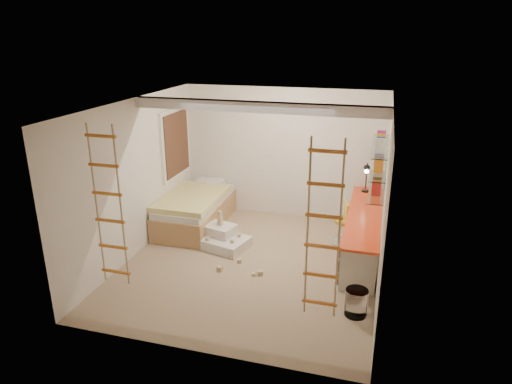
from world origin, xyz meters
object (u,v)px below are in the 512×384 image
(desk, at_px, (363,232))
(play_platform, at_px, (223,239))
(bed, at_px, (196,210))
(swivel_chair, at_px, (345,229))

(desk, height_order, play_platform, desk)
(bed, bearing_deg, play_platform, -41.76)
(desk, bearing_deg, play_platform, -171.17)
(play_platform, bearing_deg, swivel_chair, 18.27)
(swivel_chair, bearing_deg, play_platform, -161.73)
(swivel_chair, distance_m, play_platform, 2.17)
(desk, relative_size, bed, 1.40)
(swivel_chair, bearing_deg, bed, 178.94)
(play_platform, bearing_deg, desk, 8.83)
(swivel_chair, bearing_deg, desk, -44.43)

